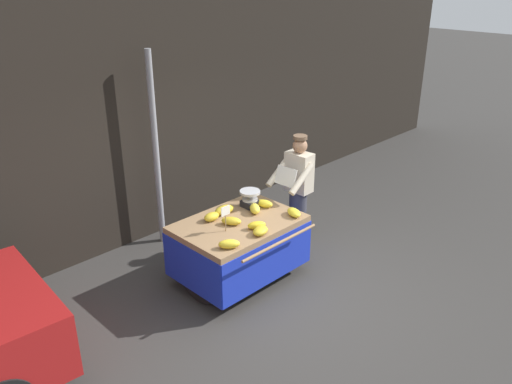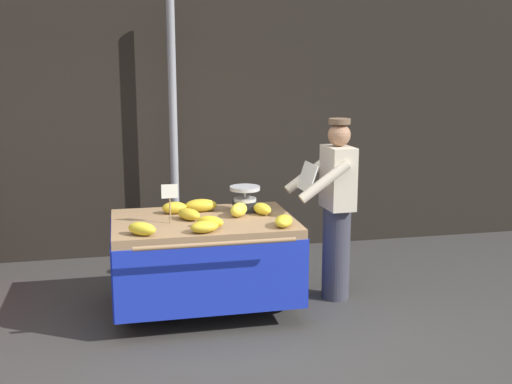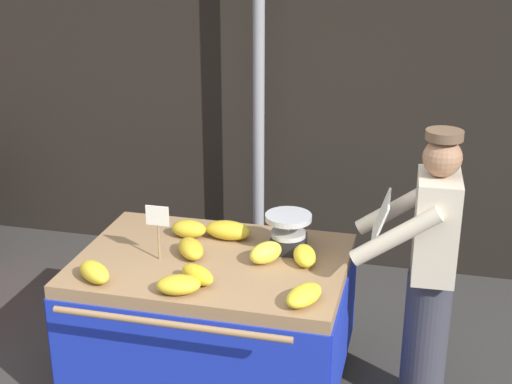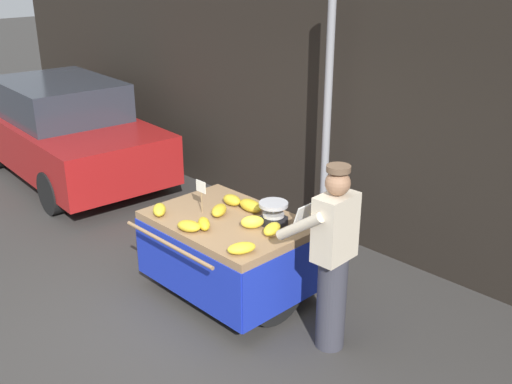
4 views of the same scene
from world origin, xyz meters
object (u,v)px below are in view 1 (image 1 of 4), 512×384
banana_cart (239,237)px  banana_bunch_2 (255,209)px  weighing_scale (250,199)px  banana_bunch_3 (229,244)px  banana_bunch_6 (260,231)px  banana_bunch_1 (264,204)px  banana_bunch_7 (257,225)px  price_sign (226,213)px  vendor_person (298,191)px  banana_bunch_4 (224,210)px  banana_bunch_0 (212,217)px  banana_bunch_8 (231,221)px  street_pole (156,152)px  banana_bunch_5 (294,212)px

banana_cart → banana_bunch_2: bearing=4.7°
weighing_scale → banana_bunch_3: (-0.97, -0.64, -0.07)m
weighing_scale → banana_bunch_6: 0.81m
banana_bunch_1 → banana_bunch_2: bearing=-170.0°
banana_bunch_3 → banana_bunch_7: (0.56, 0.11, -0.00)m
price_sign → banana_bunch_7: 0.43m
banana_bunch_6 → vendor_person: (1.30, 0.52, -0.04)m
banana_bunch_4 → banana_bunch_7: size_ratio=1.26×
banana_bunch_2 → banana_bunch_3: 0.98m
banana_bunch_4 → vendor_person: bearing=-9.9°
banana_bunch_0 → banana_bunch_4: banana_bunch_4 is taller
weighing_scale → banana_bunch_2: weighing_scale is taller
banana_bunch_4 → banana_bunch_8: 0.33m
banana_bunch_4 → banana_bunch_6: 0.74m
banana_bunch_4 → street_pole: bearing=95.3°
price_sign → banana_bunch_8: price_sign is taller
price_sign → banana_bunch_8: (0.17, 0.08, -0.20)m
banana_bunch_7 → vendor_person: size_ratio=0.14×
street_pole → banana_bunch_3: size_ratio=11.46×
street_pole → banana_bunch_4: street_pole is taller
banana_bunch_2 → banana_bunch_5: bearing=-54.3°
weighing_scale → banana_bunch_7: bearing=-127.2°
banana_cart → price_sign: size_ratio=4.73×
banana_bunch_4 → banana_bunch_3: bearing=-128.3°
banana_bunch_5 → banana_bunch_2: bearing=125.7°
street_pole → price_sign: size_ratio=8.47×
banana_bunch_3 → banana_bunch_7: 0.57m
price_sign → banana_bunch_2: bearing=10.3°
street_pole → banana_bunch_1: 1.75m
banana_cart → banana_bunch_1: (0.55, 0.07, 0.28)m
banana_bunch_3 → banana_bunch_8: (0.42, 0.42, -0.00)m
banana_cart → weighing_scale: 0.58m
weighing_scale → price_sign: price_sign is taller
banana_bunch_0 → banana_bunch_5: 1.08m
banana_bunch_1 → banana_bunch_2: banana_bunch_2 is taller
weighing_scale → banana_bunch_3: size_ratio=1.11×
banana_bunch_0 → banana_bunch_2: size_ratio=0.99×
banana_bunch_6 → banana_bunch_8: bearing=100.0°
banana_bunch_6 → price_sign: bearing=124.6°
weighing_scale → banana_bunch_4: size_ratio=0.96×
banana_bunch_1 → banana_bunch_8: 0.68m
banana_cart → banana_bunch_6: 0.53m
banana_cart → weighing_scale: (0.42, 0.21, 0.35)m
banana_bunch_1 → banana_bunch_3: 1.20m
banana_cart → vendor_person: (1.25, 0.08, 0.24)m
banana_bunch_7 → banana_bunch_3: bearing=-169.0°
banana_bunch_7 → vendor_person: (1.24, 0.39, -0.04)m
price_sign → banana_bunch_2: (0.62, 0.11, -0.19)m
banana_bunch_3 → weighing_scale: bearing=33.5°
banana_bunch_3 → banana_bunch_8: 0.60m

